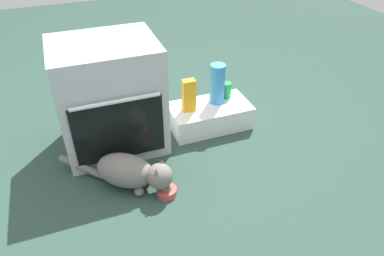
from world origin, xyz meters
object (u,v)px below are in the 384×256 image
object	(u,v)px
pantry_cabinet	(209,116)
food_bowl	(167,191)
water_bottle	(217,84)
soda_can	(227,90)
oven	(110,97)
cat	(131,172)
juice_carton	(189,95)

from	to	relation	value
pantry_cabinet	food_bowl	distance (m)	0.78
food_bowl	water_bottle	world-z (taller)	water_bottle
food_bowl	soda_can	bearing A→B (deg)	43.42
food_bowl	water_bottle	distance (m)	0.90
oven	cat	bearing A→B (deg)	-88.94
juice_carton	water_bottle	distance (m)	0.24
food_bowl	water_bottle	size ratio (longest dim) A/B	0.41
water_bottle	pantry_cabinet	bearing A→B (deg)	-152.13
oven	cat	size ratio (longest dim) A/B	1.18
oven	juice_carton	bearing A→B (deg)	-3.86
cat	juice_carton	size ratio (longest dim) A/B	2.64
pantry_cabinet	water_bottle	world-z (taller)	water_bottle
pantry_cabinet	water_bottle	distance (m)	0.25
pantry_cabinet	cat	world-z (taller)	cat
food_bowl	cat	xyz separation A→B (m)	(-0.18, 0.14, 0.09)
pantry_cabinet	soda_can	distance (m)	0.23
water_bottle	soda_can	size ratio (longest dim) A/B	2.50
pantry_cabinet	juice_carton	distance (m)	0.27
food_bowl	cat	bearing A→B (deg)	142.42
oven	water_bottle	world-z (taller)	oven
juice_carton	water_bottle	size ratio (longest dim) A/B	0.80
cat	water_bottle	size ratio (longest dim) A/B	2.11
food_bowl	soda_can	distance (m)	0.97
oven	soda_can	world-z (taller)	oven
food_bowl	soda_can	size ratio (longest dim) A/B	1.01
food_bowl	juice_carton	size ratio (longest dim) A/B	0.51
oven	juice_carton	world-z (taller)	oven
food_bowl	cat	distance (m)	0.24
pantry_cabinet	juice_carton	size ratio (longest dim) A/B	2.48
pantry_cabinet	soda_can	size ratio (longest dim) A/B	4.95
pantry_cabinet	juice_carton	bearing A→B (deg)	179.95
pantry_cabinet	water_bottle	size ratio (longest dim) A/B	1.98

